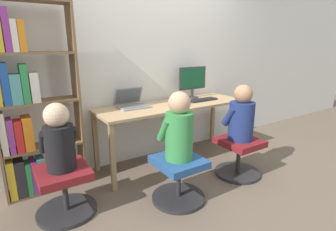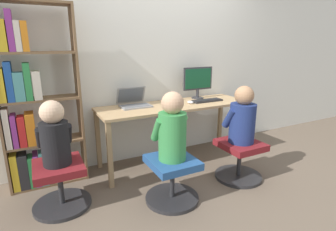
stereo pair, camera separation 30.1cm
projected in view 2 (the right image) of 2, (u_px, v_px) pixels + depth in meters
The scene contains 14 objects.
ground_plane at pixel (187, 170), 3.22m from camera, with size 14.00×14.00×0.00m, color brown.
wall_back at pixel (162, 59), 3.46m from camera, with size 10.00×0.05×2.60m.
desk at pixel (176, 110), 3.30m from camera, with size 1.95×0.62×0.77m.
desktop_monitor at pixel (198, 81), 3.58m from camera, with size 0.45×0.17×0.43m.
laptop at pixel (134, 102), 3.16m from camera, with size 0.36×0.33×0.23m.
keyboard at pixel (207, 101), 3.44m from camera, with size 0.42×0.14×0.03m.
computer_mouse_by_keyboard at pixel (190, 102), 3.31m from camera, with size 0.07×0.10×0.04m.
office_chair_left at pixel (239, 158), 2.98m from camera, with size 0.53×0.53×0.44m.
office_chair_right at pixel (172, 178), 2.55m from camera, with size 0.53×0.53×0.44m.
person_at_monitor at pixel (242, 118), 2.86m from camera, with size 0.34×0.30×0.63m.
person_at_laptop at pixel (172, 129), 2.42m from camera, with size 0.32×0.29×0.65m.
bookshelf at pixel (29, 107), 2.65m from camera, with size 0.78×0.26×1.90m.
office_chair_side at pixel (60, 183), 2.44m from camera, with size 0.53×0.53×0.44m.
person_near_shelf at pixel (55, 135), 2.32m from camera, with size 0.30×0.27×0.59m.
Camera 2 is at (-1.56, -2.49, 1.49)m, focal length 28.00 mm.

